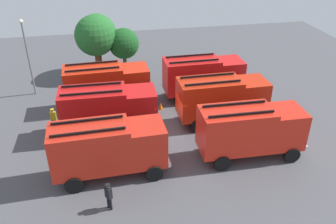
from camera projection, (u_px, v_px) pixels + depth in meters
name	position (u px, v px, depth m)	size (l,w,h in m)	color
ground_plane	(168.00, 127.00, 27.92)	(52.99, 52.99, 0.00)	#4C4C51
fire_truck_0	(108.00, 147.00, 21.91)	(7.27, 2.94, 3.88)	red
fire_truck_1	(250.00, 129.00, 23.68)	(7.23, 2.83, 3.88)	red
fire_truck_2	(108.00, 108.00, 26.24)	(7.24, 2.86, 3.88)	red
fire_truck_3	(222.00, 97.00, 27.72)	(7.23, 2.82, 3.88)	red
fire_truck_4	(107.00, 83.00, 29.98)	(7.28, 2.95, 3.88)	red
fire_truck_5	(203.00, 75.00, 31.50)	(7.23, 2.82, 3.88)	red
firefighter_0	(109.00, 195.00, 19.82)	(0.44, 0.48, 1.78)	black
firefighter_1	(123.00, 105.00, 29.07)	(0.48, 0.42, 1.81)	black
firefighter_2	(53.00, 118.00, 27.29)	(0.44, 0.28, 1.74)	black
tree_0	(95.00, 36.00, 34.74)	(4.03, 4.03, 6.25)	brown
tree_1	(97.00, 34.00, 35.57)	(3.95, 3.95, 6.12)	brown
tree_2	(124.00, 44.00, 35.71)	(3.09, 3.09, 4.78)	brown
traffic_cone_0	(161.00, 106.00, 30.37)	(0.41, 0.41, 0.59)	#F2600C
lamppost	(27.00, 52.00, 31.09)	(0.36, 0.36, 6.96)	slate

